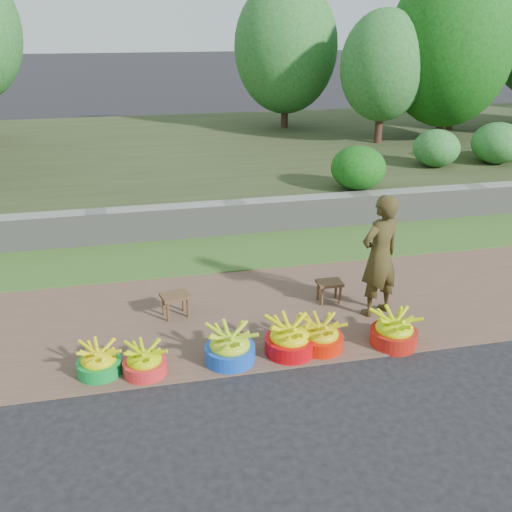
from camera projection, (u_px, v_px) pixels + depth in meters
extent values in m
plane|color=black|center=(307.00, 367.00, 5.95)|extent=(120.00, 120.00, 0.00)
cube|color=brown|center=(277.00, 311.00, 7.07)|extent=(80.00, 2.50, 0.02)
cube|color=#3C6424|center=(245.00, 251.00, 8.87)|extent=(80.00, 1.50, 0.04)
cube|color=gray|center=(234.00, 218.00, 9.53)|extent=(80.00, 0.35, 0.55)
cube|color=#333D1F|center=(198.00, 156.00, 13.95)|extent=(80.00, 10.00, 0.50)
cylinder|color=#3B2218|center=(285.00, 104.00, 15.88)|extent=(0.20, 0.20, 1.30)
ellipsoid|color=#2E702C|center=(286.00, 47.00, 15.30)|extent=(2.79, 2.79, 3.48)
cylinder|color=#3B2218|center=(452.00, 104.00, 15.69)|extent=(0.20, 0.20, 1.35)
ellipsoid|color=#165913|center=(458.00, 57.00, 15.21)|extent=(1.84, 1.84, 2.30)
cylinder|color=#3B2218|center=(379.00, 118.00, 13.94)|extent=(0.19, 0.19, 1.20)
ellipsoid|color=#2E702C|center=(384.00, 66.00, 13.47)|extent=(2.06, 2.06, 2.58)
cylinder|color=#3B2218|center=(441.00, 113.00, 14.25)|extent=(0.20, 0.20, 1.32)
ellipsoid|color=#165913|center=(450.00, 47.00, 13.64)|extent=(3.02, 3.02, 3.78)
ellipsoid|color=#2E702C|center=(498.00, 143.00, 12.01)|extent=(1.07, 1.07, 0.86)
ellipsoid|color=#2E702C|center=(436.00, 148.00, 11.76)|extent=(0.95, 0.95, 0.76)
ellipsoid|color=#165913|center=(358.00, 168.00, 10.18)|extent=(0.98, 0.98, 0.78)
cylinder|color=#0C8E31|center=(100.00, 368.00, 5.80)|extent=(0.45, 0.45, 0.16)
ellipsoid|color=yellow|center=(98.00, 357.00, 5.75)|extent=(0.40, 0.40, 0.26)
cylinder|color=red|center=(145.00, 368.00, 5.80)|extent=(0.44, 0.44, 0.16)
ellipsoid|color=#B8D400|center=(144.00, 357.00, 5.75)|extent=(0.39, 0.39, 0.25)
cylinder|color=blue|center=(230.00, 354.00, 6.00)|extent=(0.53, 0.53, 0.19)
ellipsoid|color=#B3D31A|center=(230.00, 342.00, 5.94)|extent=(0.47, 0.47, 0.30)
cylinder|color=#C2080D|center=(290.00, 346.00, 6.15)|extent=(0.54, 0.54, 0.19)
ellipsoid|color=#DCD504|center=(290.00, 333.00, 6.09)|extent=(0.48, 0.48, 0.31)
cylinder|color=red|center=(320.00, 342.00, 6.24)|extent=(0.49, 0.49, 0.18)
ellipsoid|color=#CFB60A|center=(321.00, 331.00, 6.19)|extent=(0.43, 0.43, 0.28)
cylinder|color=#AC1910|center=(393.00, 337.00, 6.32)|extent=(0.52, 0.52, 0.19)
ellipsoid|color=#C0DD04|center=(395.00, 326.00, 6.27)|extent=(0.46, 0.46, 0.30)
cube|color=#523821|center=(175.00, 296.00, 6.82)|extent=(0.38, 0.32, 0.04)
cylinder|color=#523821|center=(168.00, 312.00, 6.76)|extent=(0.03, 0.03, 0.25)
cylinder|color=#523821|center=(188.00, 308.00, 6.86)|extent=(0.03, 0.03, 0.25)
cylinder|color=#523821|center=(163.00, 306.00, 6.90)|extent=(0.03, 0.03, 0.25)
cylinder|color=#523821|center=(183.00, 302.00, 7.00)|extent=(0.03, 0.03, 0.25)
cube|color=#523821|center=(330.00, 283.00, 7.19)|extent=(0.32, 0.25, 0.04)
cylinder|color=#523821|center=(322.00, 297.00, 7.14)|extent=(0.03, 0.03, 0.24)
cylinder|color=#523821|center=(340.00, 295.00, 7.19)|extent=(0.03, 0.03, 0.24)
cylinder|color=#523821|center=(318.00, 291.00, 7.29)|extent=(0.03, 0.03, 0.24)
cylinder|color=#523821|center=(336.00, 289.00, 7.34)|extent=(0.03, 0.03, 0.24)
imported|color=black|center=(380.00, 256.00, 6.72)|extent=(0.64, 0.52, 1.50)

